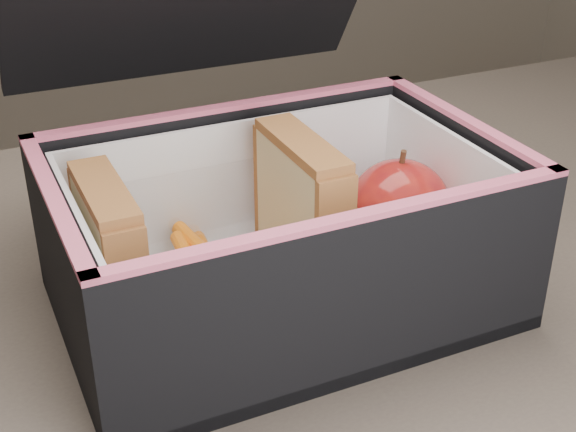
# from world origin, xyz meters

# --- Properties ---
(kitchen_table) EXTENTS (1.20, 0.80, 0.75)m
(kitchen_table) POSITION_xyz_m (0.00, 0.00, 0.66)
(kitchen_table) COLOR brown
(kitchen_table) RESTS_ON ground
(lunch_bag) EXTENTS (0.30, 0.31, 0.28)m
(lunch_bag) POSITION_xyz_m (-0.03, 0.03, 0.82)
(lunch_bag) COLOR black
(lunch_bag) RESTS_ON kitchen_table
(plastic_tub) EXTENTS (0.18, 0.13, 0.07)m
(plastic_tub) POSITION_xyz_m (-0.08, 0.03, 0.80)
(plastic_tub) COLOR white
(plastic_tub) RESTS_ON lunch_bag
(sandwich_left) EXTENTS (0.03, 0.09, 0.10)m
(sandwich_left) POSITION_xyz_m (-0.15, 0.03, 0.82)
(sandwich_left) COLOR beige
(sandwich_left) RESTS_ON plastic_tub
(sandwich_right) EXTENTS (0.03, 0.10, 0.11)m
(sandwich_right) POSITION_xyz_m (-0.02, 0.03, 0.82)
(sandwich_right) COLOR beige
(sandwich_right) RESTS_ON plastic_tub
(carrot_sticks) EXTENTS (0.05, 0.15, 0.03)m
(carrot_sticks) POSITION_xyz_m (-0.08, 0.04, 0.78)
(carrot_sticks) COLOR orange
(carrot_sticks) RESTS_ON plastic_tub
(paper_napkin) EXTENTS (0.09, 0.09, 0.01)m
(paper_napkin) POSITION_xyz_m (0.06, 0.04, 0.77)
(paper_napkin) COLOR white
(paper_napkin) RESTS_ON lunch_bag
(red_apple) EXTENTS (0.09, 0.09, 0.08)m
(red_apple) POSITION_xyz_m (0.07, 0.03, 0.81)
(red_apple) COLOR maroon
(red_apple) RESTS_ON paper_napkin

